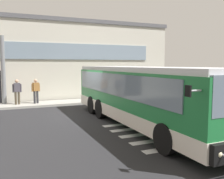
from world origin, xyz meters
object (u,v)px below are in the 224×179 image
at_px(bus_main_foreground, 141,97).
at_px(passenger_near_column, 17,90).
at_px(passenger_by_doorway, 36,90).
at_px(entry_support_column, 3,70).
at_px(safety_bollard_yellow, 98,98).

relative_size(bus_main_foreground, passenger_near_column, 6.71).
bearing_deg(passenger_by_doorway, entry_support_column, 162.69).
distance_m(entry_support_column, passenger_near_column, 1.65).
bearing_deg(bus_main_foreground, safety_bollard_yellow, 88.35).
bearing_deg(entry_support_column, passenger_by_doorway, -17.31).
height_order(bus_main_foreground, passenger_near_column, bus_main_foreground).
xyz_separation_m(entry_support_column, bus_main_foreground, (5.90, -8.25, -1.10)).
bearing_deg(bus_main_foreground, passenger_by_doorway, 117.06).
bearing_deg(passenger_near_column, safety_bollard_yellow, -12.97).
relative_size(bus_main_foreground, safety_bollard_yellow, 12.49).
distance_m(entry_support_column, bus_main_foreground, 10.20).
distance_m(passenger_near_column, passenger_by_doorway, 1.20).
bearing_deg(entry_support_column, bus_main_foreground, -54.46).
xyz_separation_m(entry_support_column, passenger_near_column, (0.80, -0.58, -1.32)).
bearing_deg(passenger_near_column, passenger_by_doorway, -1.92).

